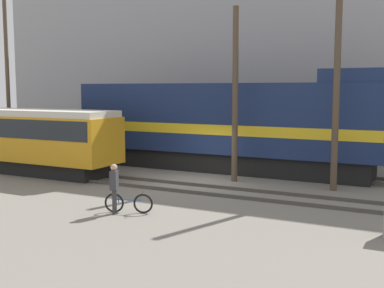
{
  "coord_description": "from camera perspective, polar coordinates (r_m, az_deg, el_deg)",
  "views": [
    {
      "loc": [
        9.56,
        -19.08,
        4.2
      ],
      "look_at": [
        0.08,
        -0.46,
        1.8
      ],
      "focal_mm": 45.0,
      "sensor_mm": 36.0,
      "label": 1
    }
  ],
  "objects": [
    {
      "name": "freight_locomotive",
      "position": [
        24.76,
        4.06,
        2.3
      ],
      "size": [
        16.05,
        3.04,
        5.08
      ],
      "color": "black",
      "rests_on": "ground"
    },
    {
      "name": "utility_pole_left",
      "position": [
        30.08,
        -21.03,
        7.26
      ],
      "size": [
        0.22,
        0.22,
        9.6
      ],
      "color": "#4C3D2D",
      "rests_on": "ground"
    },
    {
      "name": "person",
      "position": [
        16.42,
        -9.21,
        -4.66
      ],
      "size": [
        0.33,
        0.41,
        1.7
      ],
      "color": "#333333",
      "rests_on": "ground"
    },
    {
      "name": "track_far",
      "position": [
        25.01,
        4.14,
        -2.97
      ],
      "size": [
        60.0,
        1.51,
        0.14
      ],
      "color": "#47423D",
      "rests_on": "ground"
    },
    {
      "name": "building_backdrop",
      "position": [
        32.26,
        9.85,
        11.6
      ],
      "size": [
        40.23,
        6.0,
        14.19
      ],
      "color": "#99999E",
      "rests_on": "ground"
    },
    {
      "name": "bicycle",
      "position": [
        16.58,
        -7.52,
        -6.96
      ],
      "size": [
        1.6,
        0.71,
        0.74
      ],
      "color": "black",
      "rests_on": "ground"
    },
    {
      "name": "utility_pole_right",
      "position": [
        20.52,
        16.82,
        8.21
      ],
      "size": [
        0.27,
        0.27,
        9.78
      ],
      "color": "#4C3D2D",
      "rests_on": "ground"
    },
    {
      "name": "track_near",
      "position": [
        20.47,
        -1.47,
        -5.09
      ],
      "size": [
        60.0,
        1.51,
        0.14
      ],
      "color": "#47423D",
      "rests_on": "ground"
    },
    {
      "name": "utility_pole_center",
      "position": [
        21.75,
        5.14,
        5.77
      ],
      "size": [
        0.27,
        0.27,
        7.83
      ],
      "color": "#4C3D2D",
      "rests_on": "ground"
    },
    {
      "name": "streetcar",
      "position": [
        25.65,
        -19.29,
        0.86
      ],
      "size": [
        10.56,
        2.54,
        3.18
      ],
      "color": "black",
      "rests_on": "ground"
    },
    {
      "name": "ground_plane",
      "position": [
        21.75,
        0.38,
        -4.58
      ],
      "size": [
        120.0,
        120.0,
        0.0
      ],
      "primitive_type": "plane",
      "color": "slate"
    }
  ]
}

